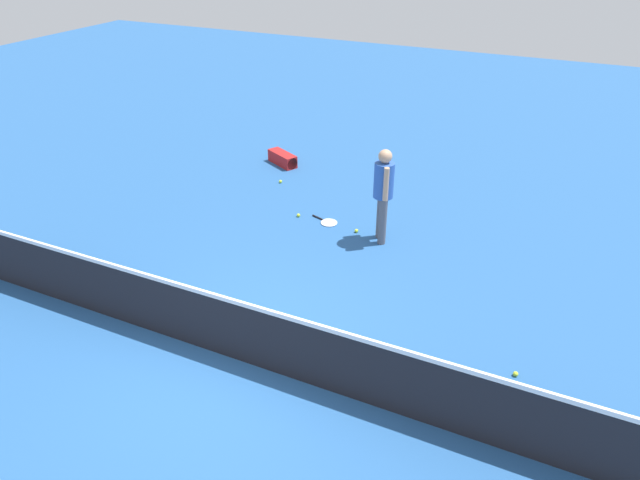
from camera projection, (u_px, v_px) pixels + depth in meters
name	position (u px, v px, depth m)	size (l,w,h in m)	color
ground_plane	(238.00, 359.00, 7.44)	(40.00, 40.00, 0.00)	#265693
court_net	(235.00, 329.00, 7.19)	(10.09, 0.09, 1.07)	#4C4C51
player_near_side	(383.00, 188.00, 9.63)	(0.46, 0.50, 1.70)	#595960
tennis_racket_near_player	(328.00, 222.00, 10.68)	(0.61, 0.40, 0.03)	white
tennis_ball_near_player	(298.00, 215.00, 10.88)	(0.07, 0.07, 0.07)	#C6E033
tennis_ball_by_net	(516.00, 374.00, 7.16)	(0.07, 0.07, 0.07)	#C6E033
tennis_ball_midcourt	(335.00, 336.00, 7.79)	(0.07, 0.07, 0.07)	#C6E033
tennis_ball_baseline	(356.00, 231.00, 10.35)	(0.07, 0.07, 0.07)	#C6E033
tennis_ball_stray_left	(281.00, 181.00, 12.23)	(0.07, 0.07, 0.07)	#C6E033
equipment_bag	(283.00, 159.00, 13.05)	(0.84, 0.62, 0.28)	#B21E1E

